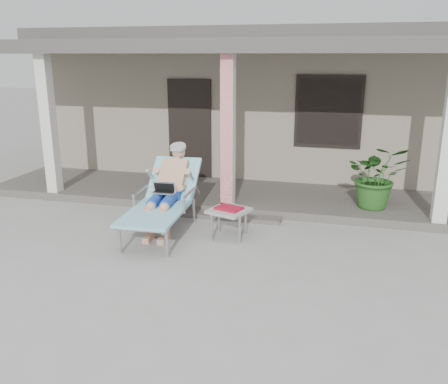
# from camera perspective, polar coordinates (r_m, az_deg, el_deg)

# --- Properties ---
(ground) EXTENTS (60.00, 60.00, 0.00)m
(ground) POSITION_cam_1_polar(r_m,az_deg,el_deg) (6.62, -4.09, -8.30)
(ground) COLOR #9E9E99
(ground) RESTS_ON ground
(house) EXTENTS (10.40, 5.40, 3.30)m
(house) POSITION_cam_1_polar(r_m,az_deg,el_deg) (12.40, 5.44, 11.17)
(house) COLOR gray
(house) RESTS_ON ground
(porch_deck) EXTENTS (10.00, 2.00, 0.15)m
(porch_deck) POSITION_cam_1_polar(r_m,az_deg,el_deg) (9.31, 1.73, -0.45)
(porch_deck) COLOR #605B56
(porch_deck) RESTS_ON ground
(porch_overhang) EXTENTS (10.00, 2.30, 2.85)m
(porch_overhang) POSITION_cam_1_polar(r_m,az_deg,el_deg) (8.86, 1.80, 16.51)
(porch_overhang) COLOR silver
(porch_overhang) RESTS_ON porch_deck
(porch_step) EXTENTS (2.00, 0.30, 0.07)m
(porch_step) POSITION_cam_1_polar(r_m,az_deg,el_deg) (8.25, -0.04, -2.91)
(porch_step) COLOR #605B56
(porch_step) RESTS_ON ground
(lounger) EXTENTS (0.91, 2.17, 1.39)m
(lounger) POSITION_cam_1_polar(r_m,az_deg,el_deg) (7.55, -7.12, 1.63)
(lounger) COLOR #B7B7BC
(lounger) RESTS_ON ground
(side_table) EXTENTS (0.70, 0.70, 0.49)m
(side_table) POSITION_cam_1_polar(r_m,az_deg,el_deg) (7.29, 0.59, -2.41)
(side_table) COLOR #A2A39E
(side_table) RESTS_ON ground
(potted_palm) EXTENTS (1.06, 0.93, 1.12)m
(potted_palm) POSITION_cam_1_polar(r_m,az_deg,el_deg) (8.63, 17.94, 1.81)
(potted_palm) COLOR #26591E
(potted_palm) RESTS_ON porch_deck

